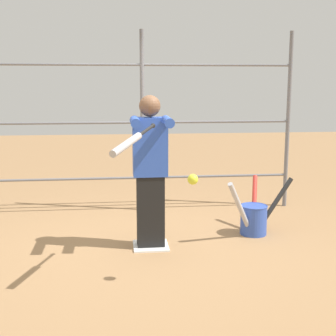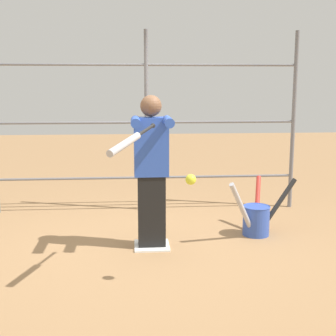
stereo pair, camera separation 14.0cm
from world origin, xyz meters
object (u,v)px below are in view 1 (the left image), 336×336
at_px(batter, 150,167).
at_px(bat_bucket, 254,217).
at_px(softball_in_flight, 193,179).
at_px(baseball_bat_swinging, 130,142).

height_order(batter, bat_bucket, batter).
xyz_separation_m(softball_in_flight, bat_bucket, (-1.00, -1.41, -0.79)).
bearing_deg(bat_bucket, batter, 14.83).
distance_m(batter, bat_bucket, 1.53).
distance_m(baseball_bat_swinging, bat_bucket, 2.31).
bearing_deg(bat_bucket, softball_in_flight, 54.63).
bearing_deg(batter, bat_bucket, -165.17).
relative_size(batter, bat_bucket, 1.70).
height_order(batter, softball_in_flight, batter).
bearing_deg(softball_in_flight, baseball_bat_swinging, -12.56).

